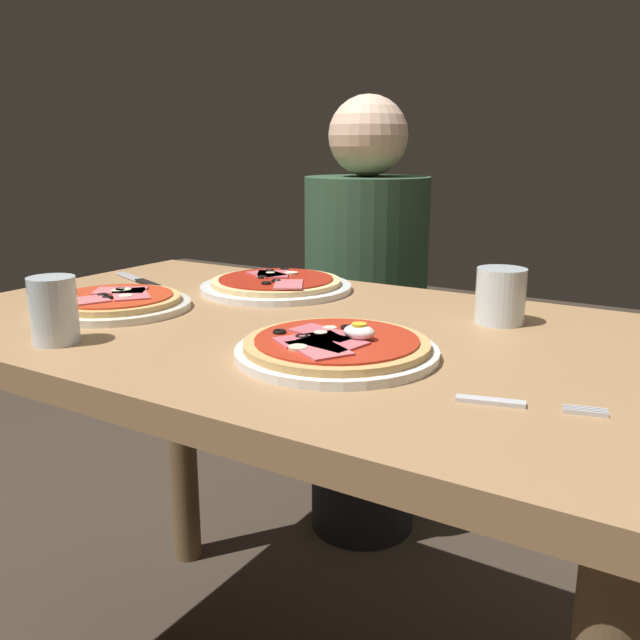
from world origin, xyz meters
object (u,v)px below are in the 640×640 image
(water_glass_far, at_px, (54,315))
(pizza_across_right, at_px, (276,285))
(diner_person, at_px, (365,336))
(water_glass_near, at_px, (500,299))
(knife, at_px, (140,280))
(pizza_across_left, at_px, (114,303))
(pizza_foreground, at_px, (336,347))
(fork, at_px, (517,404))
(dining_table, at_px, (291,402))

(water_glass_far, bearing_deg, pizza_across_right, 83.37)
(diner_person, bearing_deg, water_glass_near, 135.16)
(knife, bearing_deg, pizza_across_left, -53.53)
(water_glass_near, xyz_separation_m, diner_person, (-0.51, 0.51, -0.26))
(pizza_foreground, relative_size, water_glass_far, 2.86)
(water_glass_far, bearing_deg, pizza_foreground, 22.56)
(pizza_across_right, relative_size, diner_person, 0.25)
(diner_person, bearing_deg, fork, 126.93)
(pizza_foreground, bearing_deg, fork, -11.24)
(pizza_foreground, distance_m, diner_person, 0.92)
(water_glass_far, bearing_deg, fork, 9.36)
(pizza_across_left, relative_size, pizza_across_right, 0.88)
(water_glass_far, bearing_deg, pizza_across_left, 115.83)
(pizza_across_right, height_order, knife, pizza_across_right)
(pizza_foreground, height_order, pizza_across_right, pizza_foreground)
(water_glass_near, bearing_deg, knife, -175.27)
(knife, bearing_deg, diner_person, 68.12)
(pizza_across_left, distance_m, fork, 0.73)
(fork, bearing_deg, knife, 162.01)
(pizza_across_right, xyz_separation_m, knife, (-0.29, -0.08, -0.01))
(dining_table, distance_m, knife, 0.49)
(dining_table, height_order, knife, knife)
(dining_table, height_order, water_glass_near, water_glass_near)
(dining_table, distance_m, water_glass_near, 0.38)
(knife, bearing_deg, water_glass_near, 4.73)
(pizza_across_right, xyz_separation_m, water_glass_far, (-0.05, -0.47, 0.03))
(dining_table, distance_m, pizza_across_right, 0.30)
(pizza_foreground, bearing_deg, dining_table, 143.59)
(pizza_foreground, height_order, water_glass_near, water_glass_near)
(water_glass_far, bearing_deg, water_glass_near, 41.70)
(pizza_across_right, height_order, water_glass_near, water_glass_near)
(pizza_across_left, relative_size, water_glass_near, 2.96)
(knife, bearing_deg, dining_table, -14.48)
(pizza_across_right, relative_size, knife, 1.56)
(fork, xyz_separation_m, diner_person, (-0.64, 0.85, -0.22))
(water_glass_far, relative_size, diner_person, 0.08)
(pizza_foreground, xyz_separation_m, diner_person, (-0.38, 0.80, -0.23))
(water_glass_far, distance_m, knife, 0.46)
(water_glass_near, distance_m, water_glass_far, 0.67)
(pizza_across_right, bearing_deg, water_glass_near, -2.19)
(pizza_across_right, distance_m, water_glass_far, 0.47)
(water_glass_near, bearing_deg, pizza_across_left, -156.36)
(dining_table, bearing_deg, fork, -21.76)
(pizza_foreground, bearing_deg, water_glass_near, 66.25)
(pizza_across_right, xyz_separation_m, water_glass_near, (0.45, -0.02, 0.03))
(water_glass_near, distance_m, diner_person, 0.77)
(fork, bearing_deg, pizza_foreground, 168.76)
(diner_person, bearing_deg, pizza_across_left, 83.91)
(water_glass_far, xyz_separation_m, diner_person, (-0.01, 0.96, -0.26))
(water_glass_near, relative_size, fork, 0.57)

